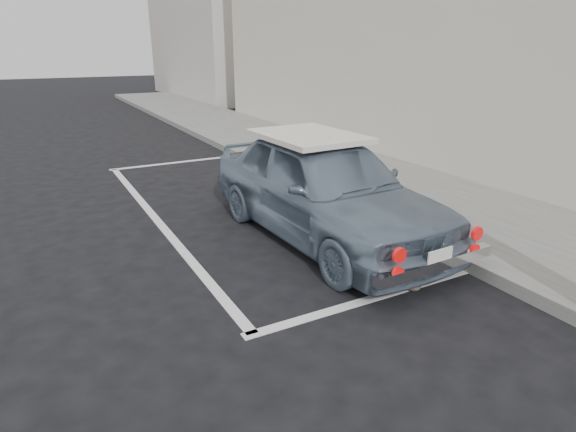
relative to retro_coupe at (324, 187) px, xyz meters
name	(u,v)px	position (x,y,z in m)	size (l,w,h in m)	color
ground	(309,289)	(-0.96, -1.22, -0.71)	(80.00, 80.00, 0.00)	black
sidewalk	(409,194)	(2.24, 0.78, -0.63)	(2.80, 40.00, 0.15)	#63635F
building_far	(210,12)	(5.39, 18.78, 3.29)	(3.50, 10.00, 8.00)	beige
pline_rear	(375,298)	(-0.46, -1.72, -0.70)	(3.00, 0.12, 0.01)	silver
pline_front	(179,162)	(-0.46, 5.28, -0.70)	(3.00, 0.12, 0.01)	silver
pline_side	(156,219)	(-1.86, 1.78, -0.70)	(0.12, 7.00, 0.01)	silver
retro_coupe	(324,187)	(0.00, 0.00, 0.00)	(1.79, 4.17, 1.40)	slate
cat	(412,281)	(-0.01, -1.77, -0.60)	(0.23, 0.42, 0.22)	#6A5F51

